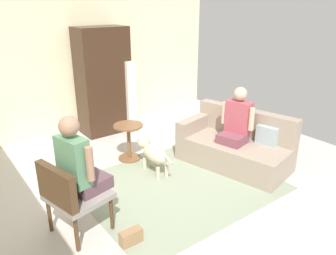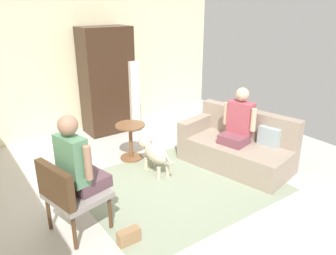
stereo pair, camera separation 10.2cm
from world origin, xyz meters
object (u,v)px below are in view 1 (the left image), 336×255
object	(u,v)px
handbag	(131,237)
dog	(153,152)
couch	(234,146)
armchair	(69,193)
column_lamp	(130,97)
person_on_armchair	(78,163)
person_on_couch	(237,120)
armoire_cabinet	(103,81)
round_end_table	(129,140)

from	to	relation	value
handbag	dog	bearing A→B (deg)	47.33
couch	armchair	distance (m)	2.72
couch	column_lamp	xyz separation A→B (m)	(-0.56, 2.20, 0.38)
column_lamp	person_on_armchair	bearing A→B (deg)	-130.86
person_on_armchair	person_on_couch	bearing A→B (deg)	1.76
dog	column_lamp	distance (m)	1.82
armchair	handbag	bearing A→B (deg)	-49.51
column_lamp	person_on_couch	bearing A→B (deg)	-76.73
dog	armchair	bearing A→B (deg)	-155.91
couch	person_on_couch	bearing A→B (deg)	-129.78
dog	armoire_cabinet	bearing A→B (deg)	83.71
armchair	armoire_cabinet	xyz separation A→B (m)	(1.74, 2.63, 0.47)
person_on_couch	column_lamp	bearing A→B (deg)	103.27
person_on_couch	armoire_cabinet	size ratio (longest dim) A/B	0.42
couch	dog	bearing A→B (deg)	155.65
person_on_couch	dog	distance (m)	1.35
round_end_table	column_lamp	distance (m)	1.34
person_on_couch	column_lamp	distance (m)	2.30
person_on_couch	armoire_cabinet	distance (m)	2.70
armchair	handbag	distance (m)	0.80
armchair	person_on_armchair	distance (m)	0.33
dog	column_lamp	bearing A→B (deg)	69.64
person_on_armchair	handbag	world-z (taller)	person_on_armchair
couch	armoire_cabinet	size ratio (longest dim) A/B	0.91
armchair	handbag	world-z (taller)	armchair
person_on_armchair	armoire_cabinet	bearing A→B (deg)	58.33
armchair	armoire_cabinet	size ratio (longest dim) A/B	0.44
round_end_table	dog	xyz separation A→B (m)	(0.07, -0.58, -0.01)
round_end_table	column_lamp	bearing A→B (deg)	57.75
person_on_couch	dog	xyz separation A→B (m)	(-1.15, 0.57, -0.41)
couch	person_on_armchair	size ratio (longest dim) A/B	2.03
person_on_armchair	dog	xyz separation A→B (m)	(1.39, 0.65, -0.50)
armchair	round_end_table	distance (m)	1.93
armoire_cabinet	armchair	bearing A→B (deg)	-123.50
armchair	person_on_couch	xyz separation A→B (m)	(2.67, 0.11, 0.21)
armchair	dog	bearing A→B (deg)	24.09
couch	person_on_couch	world-z (taller)	person_on_couch
person_on_armchair	dog	distance (m)	1.61
armchair	column_lamp	xyz separation A→B (m)	(2.14, 2.35, 0.15)
armoire_cabinet	dog	bearing A→B (deg)	-96.29
armoire_cabinet	couch	bearing A→B (deg)	-68.74
couch	round_end_table	bearing A→B (deg)	138.37
dog	handbag	xyz separation A→B (m)	(-1.09, -1.19, -0.24)
person_on_couch	couch	bearing A→B (deg)	50.22
column_lamp	armoire_cabinet	xyz separation A→B (m)	(-0.41, 0.28, 0.32)
armoire_cabinet	handbag	xyz separation A→B (m)	(-1.31, -3.13, -0.91)
column_lamp	handbag	bearing A→B (deg)	-120.96
round_end_table	person_on_armchair	bearing A→B (deg)	-137.03
person_on_couch	dog	size ratio (longest dim) A/B	0.97
armchair	round_end_table	xyz separation A→B (m)	(1.45, 1.26, -0.19)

